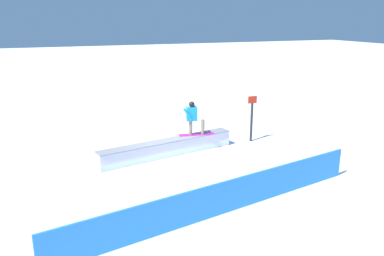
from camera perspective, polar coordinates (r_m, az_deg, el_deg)
name	(u,v)px	position (r m, az deg, el deg)	size (l,w,h in m)	color
ground_plane	(168,156)	(14.77, -3.59, -4.15)	(120.00, 120.00, 0.00)	white
grind_box	(168,149)	(14.68, -3.61, -3.09)	(5.51, 1.60, 0.64)	white
snowboarder	(193,117)	(14.99, 0.16, 1.63)	(1.45, 0.53, 1.35)	#B91E92
safety_fence	(224,198)	(10.48, 4.73, -10.26)	(9.62, 0.06, 0.94)	#2C85DD
trail_marker	(252,117)	(16.39, 8.84, 1.58)	(0.40, 0.10, 1.96)	#262628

